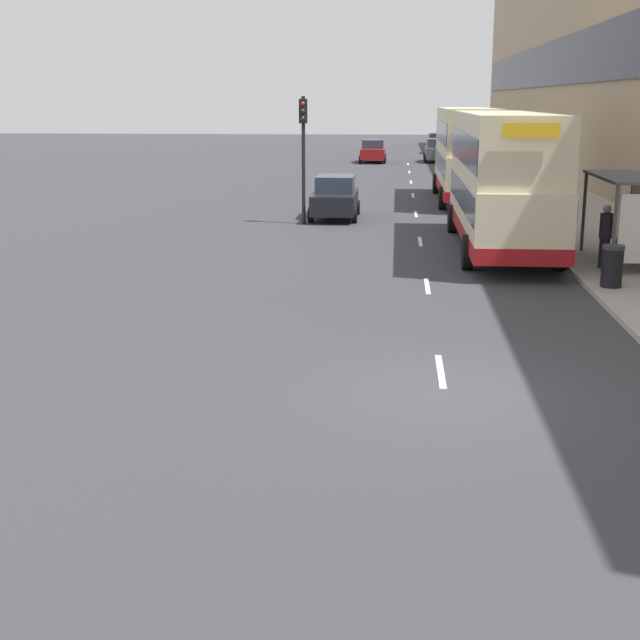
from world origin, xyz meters
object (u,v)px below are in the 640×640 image
at_px(pedestrian_at_shelter, 571,221).
at_px(traffic_light_far_kerb, 303,139).
at_px(car_1, 373,151).
at_px(litter_bin, 612,266).
at_px(car_0, 335,197).
at_px(car_3, 438,151).
at_px(car_2, 438,143).
at_px(pedestrian_2, 605,236).
at_px(double_decker_bus_ahead, 468,152).
at_px(double_decker_bus_near, 502,178).
at_px(bus_shelter, 634,204).

relative_size(pedestrian_at_shelter, traffic_light_far_kerb, 0.37).
relative_size(car_1, litter_bin, 4.08).
distance_m(car_0, car_3, 34.20).
relative_size(car_0, traffic_light_far_kerb, 0.88).
height_order(car_2, pedestrian_at_shelter, pedestrian_at_shelter).
xyz_separation_m(car_1, car_3, (4.93, 0.76, 0.03)).
bearing_deg(car_3, car_0, -99.37).
xyz_separation_m(car_2, car_3, (-0.51, -11.37, -0.00)).
distance_m(car_2, pedestrian_2, 56.19).
bearing_deg(pedestrian_2, traffic_light_far_kerb, 135.29).
bearing_deg(double_decker_bus_ahead, traffic_light_far_kerb, -129.09).
distance_m(double_decker_bus_ahead, pedestrian_at_shelter, 15.01).
distance_m(car_3, pedestrian_at_shelter, 41.99).
bearing_deg(double_decker_bus_near, car_3, 90.30).
xyz_separation_m(car_2, pedestrian_2, (2.16, -56.15, 0.16)).
distance_m(double_decker_bus_ahead, car_1, 26.88).
bearing_deg(pedestrian_2, car_2, 92.20).
relative_size(car_3, traffic_light_far_kerb, 0.88).
distance_m(car_3, litter_bin, 47.46).
bearing_deg(car_0, pedestrian_at_shelter, 133.81).
height_order(double_decker_bus_near, pedestrian_2, double_decker_bus_near).
bearing_deg(double_decker_bus_ahead, pedestrian_at_shelter, -81.96).
height_order(pedestrian_at_shelter, pedestrian_2, pedestrian_at_shelter).
bearing_deg(double_decker_bus_near, car_2, 89.67).
height_order(litter_bin, traffic_light_far_kerb, traffic_light_far_kerb).
bearing_deg(car_3, pedestrian_at_shelter, -86.89).
xyz_separation_m(car_1, car_2, (5.45, 12.13, 0.03)).
bearing_deg(traffic_light_far_kerb, car_3, 79.38).
bearing_deg(traffic_light_far_kerb, pedestrian_at_shelter, -35.53).
xyz_separation_m(double_decker_bus_ahead, car_3, (-0.19, 27.11, -1.41)).
relative_size(double_decker_bus_ahead, traffic_light_far_kerb, 2.20).
xyz_separation_m(pedestrian_at_shelter, litter_bin, (0.01, -5.48, -0.39)).
bearing_deg(pedestrian_at_shelter, double_decker_bus_near, 158.74).
bearing_deg(car_1, traffic_light_far_kerb, 87.16).
bearing_deg(litter_bin, car_3, 92.76).
bearing_deg(bus_shelter, traffic_light_far_kerb, 139.38).
bearing_deg(traffic_light_far_kerb, car_2, 81.30).
bearing_deg(car_2, pedestrian_at_shelter, -88.10).
height_order(car_0, pedestrian_2, pedestrian_2).
distance_m(double_decker_bus_near, litter_bin, 6.82).
distance_m(car_3, traffic_light_far_kerb, 36.23).
height_order(car_1, car_3, car_3).
bearing_deg(car_1, pedestrian_2, 99.81).
height_order(double_decker_bus_near, traffic_light_far_kerb, traffic_light_far_kerb).
distance_m(car_0, car_2, 45.53).
xyz_separation_m(double_decker_bus_near, pedestrian_2, (2.46, -3.66, -1.25)).
relative_size(car_2, traffic_light_far_kerb, 0.92).
bearing_deg(litter_bin, double_decker_bus_near, 108.26).
bearing_deg(car_2, pedestrian_2, -87.80).
bearing_deg(double_decker_bus_ahead, pedestrian_2, -81.99).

